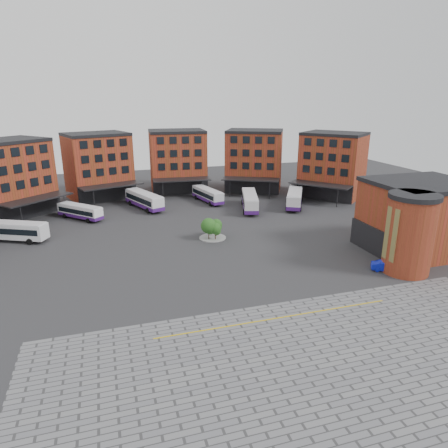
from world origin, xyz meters
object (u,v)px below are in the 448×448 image
object	(u,v)px
bus_a	(13,230)
bus_f	(295,197)
bus_b	(80,211)
bus_e	(250,201)
bus_d	(208,195)
bus_c	(144,200)
blue_car	(387,266)
tree_island	(212,228)

from	to	relation	value
bus_a	bus_f	world-z (taller)	bus_f
bus_b	bus_e	xyz separation A→B (m)	(33.09, -2.85, 0.33)
bus_a	bus_d	world-z (taller)	bus_a
bus_a	bus_f	size ratio (longest dim) A/B	0.91
bus_c	bus_f	size ratio (longest dim) A/B	0.99
bus_c	bus_f	bearing A→B (deg)	-35.80
bus_c	bus_e	distance (m)	21.84
bus_a	bus_f	bearing A→B (deg)	-57.45
bus_a	blue_car	world-z (taller)	bus_a
tree_island	bus_d	bearing A→B (deg)	77.32
tree_island	bus_c	bearing A→B (deg)	111.22
bus_c	bus_d	xyz separation A→B (m)	(13.89, 1.29, -0.21)
bus_a	bus_e	xyz separation A→B (m)	(42.90, 6.67, -0.03)
bus_b	blue_car	size ratio (longest dim) A/B	2.10
bus_c	bus_e	world-z (taller)	bus_e
bus_f	bus_e	bearing A→B (deg)	-153.07
bus_a	blue_car	xyz separation A→B (m)	(49.81, -27.30, -1.18)
tree_island	bus_a	distance (m)	31.98
bus_f	blue_car	distance (m)	33.78
bus_f	blue_car	xyz separation A→B (m)	(-3.07, -33.62, -1.20)
tree_island	bus_a	xyz separation A→B (m)	(-30.86, 8.40, -0.11)
bus_b	bus_c	distance (m)	13.16
tree_island	bus_e	distance (m)	19.29
bus_f	bus_b	bearing A→B (deg)	-155.30
tree_island	bus_e	bearing A→B (deg)	51.37
bus_e	tree_island	bearing A→B (deg)	-111.94
bus_c	bus_b	bearing A→B (deg)	176.86
bus_a	bus_b	world-z (taller)	bus_a
bus_d	bus_f	bearing A→B (deg)	-41.05
bus_b	bus_f	distance (m)	43.19
bus_a	bus_b	xyz separation A→B (m)	(9.81, 9.52, -0.36)
tree_island	bus_a	bearing A→B (deg)	164.78
bus_a	bus_d	xyz separation A→B (m)	(36.14, 15.08, -0.26)
bus_b	bus_d	size ratio (longest dim) A/B	0.80
bus_d	bus_b	bearing A→B (deg)	178.50
bus_a	bus_f	distance (m)	53.25
bus_a	bus_c	size ratio (longest dim) A/B	0.92
bus_f	blue_car	world-z (taller)	bus_f
tree_island	bus_e	world-z (taller)	tree_island
bus_c	bus_e	size ratio (longest dim) A/B	0.98
bus_a	bus_b	size ratio (longest dim) A/B	1.28
tree_island	bus_c	distance (m)	23.80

